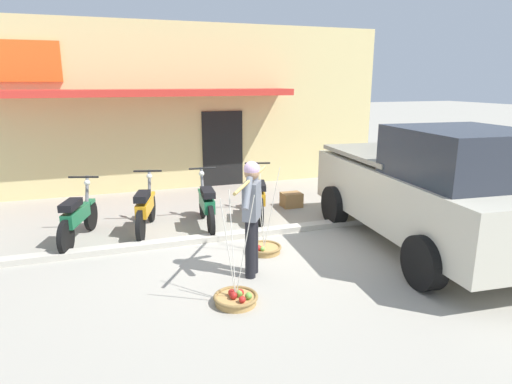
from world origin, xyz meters
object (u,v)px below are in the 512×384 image
at_px(fruit_vendor, 252,211).
at_px(motorcycle_second_in_row, 145,208).
at_px(motorcycle_nearest_shop, 78,217).
at_px(fruit_basket_right_side, 264,248).
at_px(fruit_basket_left_side, 236,298).
at_px(motorcycle_third_in_row, 206,204).
at_px(motorcycle_end_of_row, 259,197).
at_px(parked_truck, 430,189).
at_px(wooden_crate, 291,200).

bearing_deg(fruit_vendor, motorcycle_second_in_row, 117.29).
bearing_deg(motorcycle_nearest_shop, fruit_vendor, -43.04).
bearing_deg(motorcycle_second_in_row, fruit_basket_right_side, -44.77).
bearing_deg(fruit_basket_right_side, motorcycle_second_in_row, 135.23).
height_order(fruit_basket_left_side, motorcycle_nearest_shop, fruit_basket_left_side).
height_order(motorcycle_second_in_row, motorcycle_third_in_row, same).
relative_size(fruit_basket_left_side, motorcycle_end_of_row, 0.82).
distance_m(fruit_basket_right_side, motorcycle_end_of_row, 1.94).
relative_size(parked_truck, wooden_crate, 11.00).
distance_m(fruit_basket_left_side, motorcycle_second_in_row, 3.34).
bearing_deg(parked_truck, motorcycle_third_in_row, 144.69).
bearing_deg(motorcycle_third_in_row, parked_truck, -35.31).
relative_size(fruit_vendor, wooden_crate, 3.85).
relative_size(fruit_vendor, fruit_basket_right_side, 1.17).
distance_m(fruit_vendor, motorcycle_second_in_row, 2.83).
bearing_deg(fruit_basket_left_side, wooden_crate, 57.55).
bearing_deg(fruit_basket_left_side, motorcycle_end_of_row, 65.94).
relative_size(fruit_vendor, motorcycle_nearest_shop, 0.96).
distance_m(motorcycle_nearest_shop, motorcycle_end_of_row, 3.48).
height_order(fruit_basket_left_side, wooden_crate, fruit_basket_left_side).
bearing_deg(fruit_basket_right_side, parked_truck, -14.53).
distance_m(motorcycle_second_in_row, motorcycle_third_in_row, 1.15).
xyz_separation_m(motorcycle_second_in_row, parked_truck, (4.40, -2.42, 0.58)).
height_order(fruit_vendor, motorcycle_second_in_row, fruit_vendor).
relative_size(motorcycle_third_in_row, wooden_crate, 4.14).
height_order(motorcycle_nearest_shop, motorcycle_second_in_row, same).
distance_m(fruit_basket_right_side, motorcycle_second_in_row, 2.48).
bearing_deg(motorcycle_end_of_row, fruit_vendor, -111.61).
distance_m(parked_truck, wooden_crate, 3.38).
relative_size(motorcycle_nearest_shop, wooden_crate, 4.01).
distance_m(fruit_basket_left_side, wooden_crate, 4.59).
distance_m(fruit_basket_right_side, motorcycle_third_in_row, 1.77).
bearing_deg(motorcycle_nearest_shop, motorcycle_end_of_row, 4.50).
bearing_deg(wooden_crate, fruit_basket_right_side, -122.85).
height_order(motorcycle_third_in_row, parked_truck, parked_truck).
distance_m(fruit_basket_left_side, parked_truck, 3.81).
relative_size(fruit_vendor, motorcycle_third_in_row, 0.93).
distance_m(fruit_vendor, wooden_crate, 3.79).
relative_size(fruit_vendor, parked_truck, 0.35).
relative_size(fruit_basket_right_side, wooden_crate, 3.30).
height_order(motorcycle_second_in_row, wooden_crate, motorcycle_second_in_row).
bearing_deg(motorcycle_second_in_row, fruit_basket_left_side, -75.92).
bearing_deg(motorcycle_nearest_shop, motorcycle_third_in_row, 1.88).
distance_m(fruit_vendor, motorcycle_nearest_shop, 3.40).
bearing_deg(motorcycle_second_in_row, wooden_crate, 11.20).
relative_size(fruit_vendor, fruit_basket_left_side, 1.17).
distance_m(fruit_basket_right_side, motorcycle_nearest_shop, 3.32).
relative_size(motorcycle_nearest_shop, motorcycle_second_in_row, 0.99).
xyz_separation_m(motorcycle_third_in_row, parked_truck, (3.26, -2.31, 0.58)).
bearing_deg(fruit_basket_left_side, fruit_basket_right_side, 58.19).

